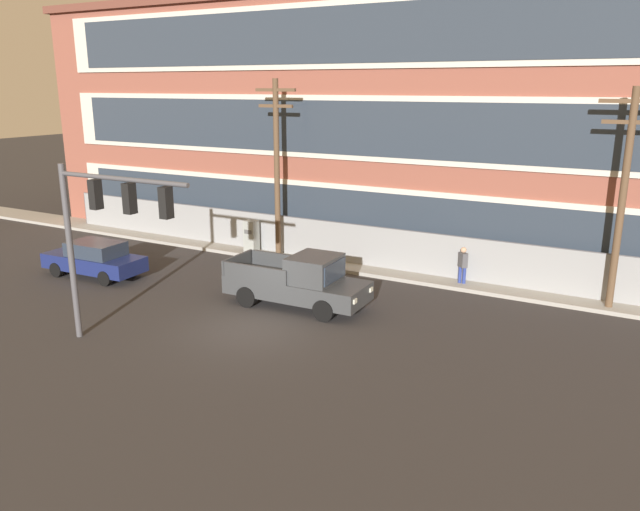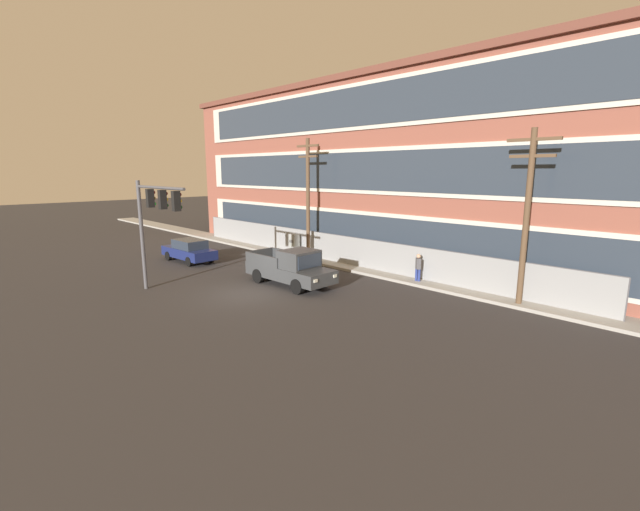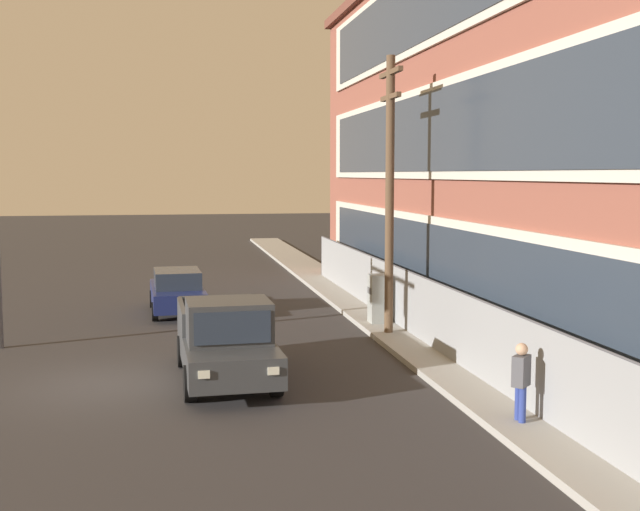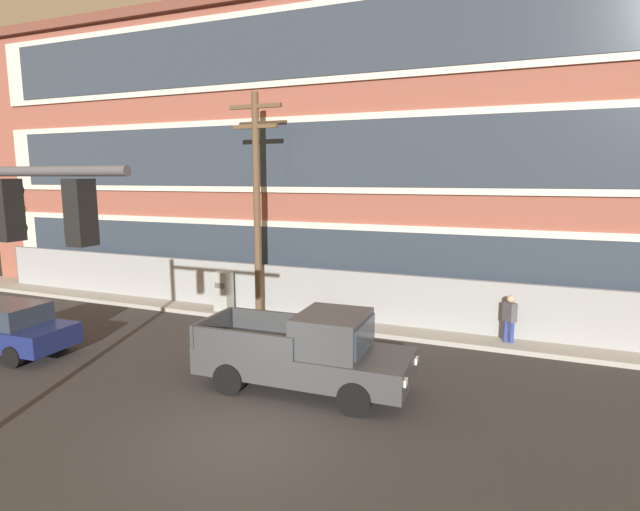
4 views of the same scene
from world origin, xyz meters
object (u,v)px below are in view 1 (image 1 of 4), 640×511
(pedestrian_near_cabinet, at_px, (463,264))
(pedestrian_by_fence, at_px, (248,235))
(pickup_truck_dark_grey, at_px, (300,282))
(electrical_cabinet, at_px, (251,238))
(sedan_navy, at_px, (95,259))
(traffic_signal_mast, at_px, (104,218))
(utility_pole_near_corner, at_px, (277,164))
(utility_pole_midblock, at_px, (623,192))

(pedestrian_near_cabinet, height_order, pedestrian_by_fence, same)
(pedestrian_by_fence, bearing_deg, pickup_truck_dark_grey, -40.90)
(electrical_cabinet, distance_m, pedestrian_near_cabinet, 10.53)
(sedan_navy, bearing_deg, pickup_truck_dark_grey, 5.99)
(traffic_signal_mast, xyz_separation_m, pedestrian_near_cabinet, (7.89, 11.35, -3.20))
(utility_pole_near_corner, xyz_separation_m, utility_pole_midblock, (14.50, 0.00, -0.13))
(electrical_cabinet, xyz_separation_m, pedestrian_near_cabinet, (10.53, 0.05, 0.12))
(utility_pole_near_corner, xyz_separation_m, pedestrian_near_cabinet, (8.91, 0.14, -3.60))
(sedan_navy, distance_m, pedestrian_by_fence, 7.30)
(traffic_signal_mast, height_order, pedestrian_near_cabinet, traffic_signal_mast)
(electrical_cabinet, xyz_separation_m, pedestrian_by_fence, (-0.19, 0.02, 0.12))
(sedan_navy, distance_m, utility_pole_midblock, 21.21)
(pedestrian_near_cabinet, bearing_deg, utility_pole_near_corner, -179.11)
(pickup_truck_dark_grey, distance_m, utility_pole_midblock, 11.95)
(utility_pole_near_corner, relative_size, electrical_cabinet, 4.89)
(utility_pole_near_corner, bearing_deg, traffic_signal_mast, -84.78)
(utility_pole_near_corner, bearing_deg, pickup_truck_dark_grey, -50.29)
(traffic_signal_mast, height_order, electrical_cabinet, traffic_signal_mast)
(traffic_signal_mast, relative_size, pedestrian_by_fence, 3.39)
(traffic_signal_mast, bearing_deg, pedestrian_by_fence, 104.04)
(pedestrian_by_fence, bearing_deg, utility_pole_near_corner, -3.61)
(utility_pole_midblock, bearing_deg, pedestrian_by_fence, 179.60)
(pedestrian_near_cabinet, relative_size, pedestrian_by_fence, 1.00)
(pickup_truck_dark_grey, distance_m, utility_pole_near_corner, 7.64)
(pedestrian_near_cabinet, bearing_deg, sedan_navy, -156.19)
(utility_pole_near_corner, bearing_deg, sedan_navy, -131.35)
(pedestrian_by_fence, bearing_deg, pedestrian_near_cabinet, 0.13)
(sedan_navy, distance_m, electrical_cabinet, 7.37)
(traffic_signal_mast, xyz_separation_m, pedestrian_by_fence, (-2.83, 11.33, -3.20))
(sedan_navy, height_order, pedestrian_by_fence, pedestrian_by_fence)
(sedan_navy, xyz_separation_m, pedestrian_by_fence, (3.65, 6.32, 0.18))
(traffic_signal_mast, xyz_separation_m, utility_pole_midblock, (13.47, 11.21, 0.26))
(sedan_navy, height_order, electrical_cabinet, electrical_cabinet)
(pickup_truck_dark_grey, height_order, electrical_cabinet, pickup_truck_dark_grey)
(electrical_cabinet, relative_size, pedestrian_near_cabinet, 1.01)
(traffic_signal_mast, relative_size, sedan_navy, 1.24)
(pickup_truck_dark_grey, bearing_deg, pedestrian_by_fence, 139.10)
(utility_pole_midblock, bearing_deg, utility_pole_near_corner, -180.00)
(pedestrian_by_fence, bearing_deg, sedan_navy, -120.02)
(traffic_signal_mast, relative_size, electrical_cabinet, 3.35)
(utility_pole_midblock, bearing_deg, pedestrian_near_cabinet, 178.59)
(pickup_truck_dark_grey, height_order, pedestrian_near_cabinet, pickup_truck_dark_grey)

